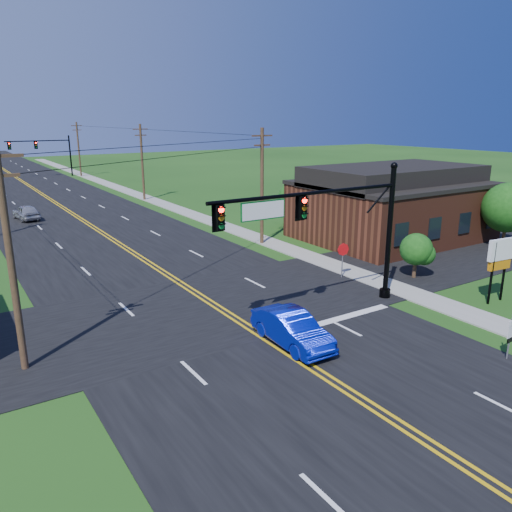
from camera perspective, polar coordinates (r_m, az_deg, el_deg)
ground at (r=18.18m, az=13.81°, el=-17.29°), size 260.00×260.00×0.00m
road_main at (r=62.04m, az=-21.81°, el=5.45°), size 16.00×220.00×0.04m
road_cross at (r=26.81m, az=-5.07°, el=-5.73°), size 70.00×10.00×0.04m
sidewalk at (r=55.64m, az=-9.04°, el=5.34°), size 2.00×160.00×0.08m
signal_mast_main at (r=24.62m, az=8.09°, el=3.74°), size 11.30×0.60×7.48m
signal_mast_far at (r=91.73m, az=-23.20°, el=11.10°), size 10.98×0.60×7.48m
brick_building at (r=42.90m, az=15.20°, el=5.12°), size 14.20×11.20×4.70m
utility_pole_left_a at (r=20.89m, az=-26.31°, el=0.05°), size 1.80×0.28×9.00m
utility_pole_right_a at (r=38.92m, az=0.69°, el=8.17°), size 1.80×0.28×9.00m
utility_pole_right_b at (r=62.16m, az=-12.88°, el=10.56°), size 1.80×0.28×9.00m
utility_pole_right_c at (r=90.86m, az=-19.61°, el=11.53°), size 1.80×0.28×9.00m
tree_right_front at (r=42.72m, az=26.82°, el=4.96°), size 3.80×3.80×5.00m
tree_right_back at (r=46.00m, az=4.40°, el=6.60°), size 3.00×3.00×4.10m
shrub_corner at (r=32.40m, az=17.84°, el=0.72°), size 2.00×2.00×2.86m
blue_car at (r=22.17m, az=4.11°, el=-8.38°), size 1.69×4.57×1.49m
distant_car at (r=53.95m, az=-24.80°, el=4.53°), size 2.28×4.51×1.47m
route_sign at (r=23.17m, az=27.10°, el=-7.85°), size 0.52×0.09×2.06m
stop_sign at (r=31.41m, az=9.91°, el=0.34°), size 0.79×0.19×2.23m
pylon_sign at (r=29.61m, az=26.13°, el=-0.04°), size 1.73×0.42×3.53m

